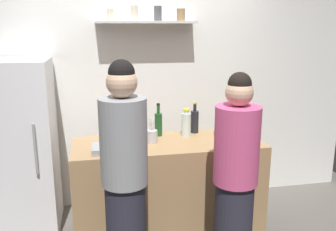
% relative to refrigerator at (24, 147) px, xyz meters
% --- Properties ---
extents(back_wall_assembly, '(4.80, 0.32, 2.60)m').
position_rel_refrigerator_xyz_m(back_wall_assembly, '(1.14, 0.40, 0.49)').
color(back_wall_assembly, white).
rests_on(back_wall_assembly, ground).
extents(refrigerator, '(0.57, 0.64, 1.63)m').
position_rel_refrigerator_xyz_m(refrigerator, '(0.00, 0.00, 0.00)').
color(refrigerator, white).
rests_on(refrigerator, ground).
extents(counter, '(1.71, 0.65, 0.88)m').
position_rel_refrigerator_xyz_m(counter, '(1.31, -0.32, -0.37)').
color(counter, '#9E7A51').
rests_on(counter, ground).
extents(baking_pan, '(0.34, 0.24, 0.05)m').
position_rel_refrigerator_xyz_m(baking_pan, '(0.80, -0.46, 0.10)').
color(baking_pan, gray).
rests_on(baking_pan, counter).
extents(utensil_holder, '(0.10, 0.10, 0.22)m').
position_rel_refrigerator_xyz_m(utensil_holder, '(1.16, -0.30, 0.13)').
color(utensil_holder, '#B2B2B7').
rests_on(utensil_holder, counter).
extents(wine_bottle_pale_glass, '(0.07, 0.07, 0.32)m').
position_rel_refrigerator_xyz_m(wine_bottle_pale_glass, '(1.82, -0.26, 0.19)').
color(wine_bottle_pale_glass, '#B2BFB2').
rests_on(wine_bottle_pale_glass, counter).
extents(wine_bottle_amber_glass, '(0.06, 0.06, 0.30)m').
position_rel_refrigerator_xyz_m(wine_bottle_amber_glass, '(1.98, -0.15, 0.18)').
color(wine_bottle_amber_glass, '#472814').
rests_on(wine_bottle_amber_glass, counter).
extents(wine_bottle_green_glass, '(0.07, 0.07, 0.32)m').
position_rel_refrigerator_xyz_m(wine_bottle_green_glass, '(1.26, -0.11, 0.19)').
color(wine_bottle_green_glass, '#19471E').
rests_on(wine_bottle_green_glass, counter).
extents(wine_bottle_dark_glass, '(0.08, 0.08, 0.31)m').
position_rel_refrigerator_xyz_m(wine_bottle_dark_glass, '(1.63, -0.07, 0.19)').
color(wine_bottle_dark_glass, black).
rests_on(wine_bottle_dark_glass, counter).
extents(water_bottle_plastic, '(0.09, 0.09, 0.26)m').
position_rel_refrigerator_xyz_m(water_bottle_plastic, '(1.52, -0.16, 0.19)').
color(water_bottle_plastic, silver).
rests_on(water_bottle_plastic, counter).
extents(person_grey_hoodie, '(0.34, 0.34, 1.70)m').
position_rel_refrigerator_xyz_m(person_grey_hoodie, '(0.86, -0.95, 0.03)').
color(person_grey_hoodie, '#262633').
rests_on(person_grey_hoodie, ground).
extents(person_pink_top, '(0.34, 0.34, 1.60)m').
position_rel_refrigerator_xyz_m(person_pink_top, '(1.70, -0.99, -0.03)').
color(person_pink_top, '#262633').
rests_on(person_pink_top, ground).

